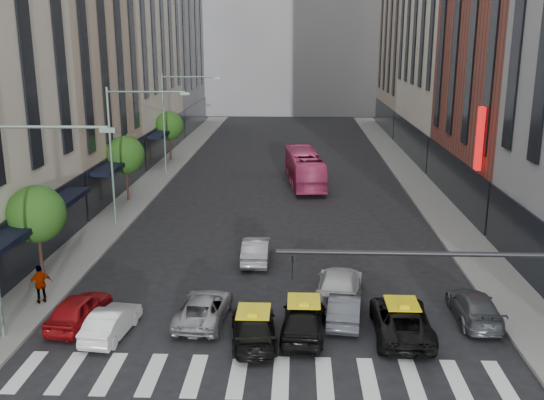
# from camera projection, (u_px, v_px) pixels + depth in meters

# --- Properties ---
(ground) EXTENTS (160.00, 160.00, 0.00)m
(ground) POSITION_uv_depth(u_px,v_px,m) (262.00, 400.00, 20.86)
(ground) COLOR black
(ground) RESTS_ON ground
(sidewalk_left) EXTENTS (3.00, 96.00, 0.15)m
(sidewalk_left) POSITION_uv_depth(u_px,v_px,m) (145.00, 189.00, 50.28)
(sidewalk_left) COLOR slate
(sidewalk_left) RESTS_ON ground
(sidewalk_right) EXTENTS (3.00, 96.00, 0.15)m
(sidewalk_right) POSITION_uv_depth(u_px,v_px,m) (424.00, 191.00, 49.35)
(sidewalk_right) COLOR slate
(sidewalk_right) RESTS_ON ground
(building_left_b) EXTENTS (8.00, 16.00, 24.00)m
(building_left_b) POSITION_uv_depth(u_px,v_px,m) (58.00, 40.00, 45.52)
(building_left_b) COLOR tan
(building_left_b) RESTS_ON ground
(building_left_d) EXTENTS (8.00, 18.00, 30.00)m
(building_left_d) POSITION_uv_depth(u_px,v_px,m) (162.00, 17.00, 80.49)
(building_left_d) COLOR gray
(building_left_d) RESTS_ON ground
(building_right_b) EXTENTS (8.00, 18.00, 26.00)m
(building_right_b) POSITION_uv_depth(u_px,v_px,m) (522.00, 26.00, 42.92)
(building_right_b) COLOR brown
(building_right_b) RESTS_ON ground
(building_right_d) EXTENTS (8.00, 18.00, 28.00)m
(building_right_d) POSITION_uv_depth(u_px,v_px,m) (420.00, 24.00, 79.36)
(building_right_d) COLOR tan
(building_right_d) RESTS_ON ground
(building_far) EXTENTS (30.00, 10.00, 36.00)m
(building_far) POSITION_uv_depth(u_px,v_px,m) (292.00, 2.00, 98.35)
(building_far) COLOR gray
(building_far) RESTS_ON ground
(tree_near) EXTENTS (2.88, 2.88, 4.95)m
(tree_near) POSITION_uv_depth(u_px,v_px,m) (37.00, 214.00, 30.06)
(tree_near) COLOR black
(tree_near) RESTS_ON sidewalk_left
(tree_mid) EXTENTS (2.88, 2.88, 4.95)m
(tree_mid) POSITION_uv_depth(u_px,v_px,m) (125.00, 155.00, 45.51)
(tree_mid) COLOR black
(tree_mid) RESTS_ON sidewalk_left
(tree_far) EXTENTS (2.88, 2.88, 4.95)m
(tree_far) POSITION_uv_depth(u_px,v_px,m) (169.00, 126.00, 60.97)
(tree_far) COLOR black
(tree_far) RESTS_ON sidewalk_left
(streetlamp_near) EXTENTS (5.38, 0.25, 9.00)m
(streetlamp_near) POSITION_uv_depth(u_px,v_px,m) (11.00, 202.00, 23.62)
(streetlamp_near) COLOR gray
(streetlamp_near) RESTS_ON sidewalk_left
(streetlamp_mid) EXTENTS (5.38, 0.25, 9.00)m
(streetlamp_mid) POSITION_uv_depth(u_px,v_px,m) (125.00, 138.00, 39.07)
(streetlamp_mid) COLOR gray
(streetlamp_mid) RESTS_ON sidewalk_left
(streetlamp_far) EXTENTS (5.38, 0.25, 9.00)m
(streetlamp_far) POSITION_uv_depth(u_px,v_px,m) (174.00, 110.00, 54.52)
(streetlamp_far) COLOR gray
(streetlamp_far) RESTS_ON sidewalk_left
(traffic_signal) EXTENTS (10.10, 0.20, 6.00)m
(traffic_signal) POSITION_uv_depth(u_px,v_px,m) (512.00, 296.00, 18.43)
(traffic_signal) COLOR black
(traffic_signal) RESTS_ON ground
(liberty_sign) EXTENTS (0.30, 0.70, 4.00)m
(liberty_sign) POSITION_uv_depth(u_px,v_px,m) (480.00, 139.00, 38.13)
(liberty_sign) COLOR red
(liberty_sign) RESTS_ON ground
(car_red) EXTENTS (2.10, 4.22, 1.38)m
(car_red) POSITION_uv_depth(u_px,v_px,m) (79.00, 309.00, 26.32)
(car_red) COLOR maroon
(car_red) RESTS_ON ground
(car_white_front) EXTENTS (1.74, 3.87, 1.23)m
(car_white_front) POSITION_uv_depth(u_px,v_px,m) (111.00, 322.00, 25.29)
(car_white_front) COLOR silver
(car_white_front) RESTS_ON ground
(car_silver) EXTENTS (2.35, 4.61, 1.25)m
(car_silver) POSITION_uv_depth(u_px,v_px,m) (204.00, 308.00, 26.61)
(car_silver) COLOR gray
(car_silver) RESTS_ON ground
(taxi_left) EXTENTS (2.29, 4.65, 1.30)m
(taxi_left) POSITION_uv_depth(u_px,v_px,m) (254.00, 326.00, 24.82)
(taxi_left) COLOR black
(taxi_left) RESTS_ON ground
(taxi_center) EXTENTS (2.06, 4.54, 1.51)m
(taxi_center) POSITION_uv_depth(u_px,v_px,m) (304.00, 318.00, 25.32)
(taxi_center) COLOR black
(taxi_center) RESTS_ON ground
(car_grey_mid) EXTENTS (1.86, 4.10, 1.30)m
(car_grey_mid) POSITION_uv_depth(u_px,v_px,m) (345.00, 307.00, 26.67)
(car_grey_mid) COLOR #3B3D42
(car_grey_mid) RESTS_ON ground
(taxi_right) EXTENTS (2.43, 5.06, 1.39)m
(taxi_right) POSITION_uv_depth(u_px,v_px,m) (401.00, 319.00, 25.37)
(taxi_right) COLOR black
(taxi_right) RESTS_ON ground
(car_grey_curb) EXTENTS (1.87, 4.43, 1.28)m
(car_grey_curb) POSITION_uv_depth(u_px,v_px,m) (474.00, 307.00, 26.68)
(car_grey_curb) COLOR #44484C
(car_grey_curb) RESTS_ON ground
(car_row2_left) EXTENTS (1.45, 4.16, 1.37)m
(car_row2_left) POSITION_uv_depth(u_px,v_px,m) (256.00, 250.00, 33.79)
(car_row2_left) COLOR gray
(car_row2_left) RESTS_ON ground
(car_row2_right) EXTENTS (2.72, 5.29, 1.47)m
(car_row2_right) POSITION_uv_depth(u_px,v_px,m) (339.00, 285.00, 28.81)
(car_row2_right) COLOR #BEBEBE
(car_row2_right) RESTS_ON ground
(bus) EXTENTS (3.51, 10.63, 2.91)m
(bus) POSITION_uv_depth(u_px,v_px,m) (304.00, 168.00, 51.71)
(bus) COLOR #CB3B70
(bus) RESTS_ON ground
(pedestrian_far) EXTENTS (1.14, 0.97, 1.83)m
(pedestrian_far) POSITION_uv_depth(u_px,v_px,m) (41.00, 284.00, 28.07)
(pedestrian_far) COLOR gray
(pedestrian_far) RESTS_ON sidewalk_left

